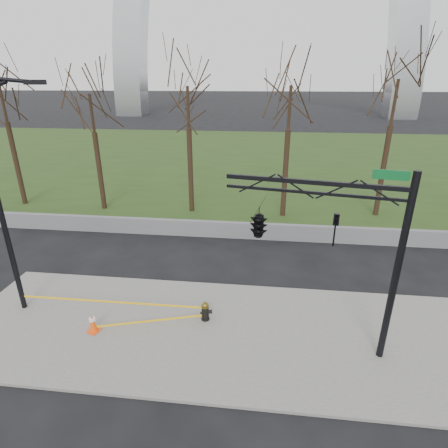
# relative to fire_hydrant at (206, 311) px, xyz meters

# --- Properties ---
(ground) EXTENTS (500.00, 500.00, 0.00)m
(ground) POSITION_rel_fire_hydrant_xyz_m (0.42, -0.56, -0.44)
(ground) COLOR black
(ground) RESTS_ON ground
(sidewalk) EXTENTS (18.00, 6.00, 0.10)m
(sidewalk) POSITION_rel_fire_hydrant_xyz_m (0.42, -0.56, -0.39)
(sidewalk) COLOR slate
(sidewalk) RESTS_ON ground
(grass_strip) EXTENTS (120.00, 40.00, 0.06)m
(grass_strip) POSITION_rel_fire_hydrant_xyz_m (0.42, 29.44, -0.41)
(grass_strip) COLOR #233B15
(grass_strip) RESTS_ON ground
(guardrail) EXTENTS (60.00, 0.30, 0.90)m
(guardrail) POSITION_rel_fire_hydrant_xyz_m (0.42, 7.44, 0.01)
(guardrail) COLOR #59595B
(guardrail) RESTS_ON ground
(tree_row) EXTENTS (45.51, 4.00, 8.94)m
(tree_row) POSITION_rel_fire_hydrant_xyz_m (0.18, 11.44, 4.03)
(tree_row) COLOR black
(tree_row) RESTS_ON ground
(fire_hydrant) EXTENTS (0.47, 0.30, 0.75)m
(fire_hydrant) POSITION_rel_fire_hydrant_xyz_m (0.00, 0.00, 0.00)
(fire_hydrant) COLOR black
(fire_hydrant) RESTS_ON sidewalk
(traffic_cone) EXTENTS (0.48, 0.48, 0.71)m
(traffic_cone) POSITION_rel_fire_hydrant_xyz_m (-3.71, -1.10, 0.01)
(traffic_cone) COLOR #FF4B0D
(traffic_cone) RESTS_ON sidewalk
(street_light) EXTENTS (2.39, 0.44, 8.21)m
(street_light) POSITION_rel_fire_hydrant_xyz_m (-6.74, -0.03, 4.25)
(street_light) COLOR black
(street_light) RESTS_ON ground
(traffic_signal_mast) EXTENTS (5.03, 2.54, 6.00)m
(traffic_signal_mast) POSITION_rel_fire_hydrant_xyz_m (2.53, -0.59, 3.70)
(traffic_signal_mast) COLOR black
(traffic_signal_mast) RESTS_ON ground
(caution_tape) EXTENTS (6.96, 1.10, 0.39)m
(caution_tape) POSITION_rel_fire_hydrant_xyz_m (-2.91, -0.21, 0.03)
(caution_tape) COLOR yellow
(caution_tape) RESTS_ON ground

